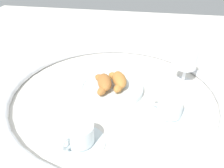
{
  "coord_description": "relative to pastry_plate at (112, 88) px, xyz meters",
  "views": [
    {
      "loc": [
        -0.67,
        -0.11,
        0.48
      ],
      "look_at": [
        0.02,
        0.01,
        0.03
      ],
      "focal_mm": 37.64,
      "sensor_mm": 36.0,
      "label": 1
    }
  ],
  "objects": [
    {
      "name": "croissant_large",
      "position": [
        0.01,
        -0.02,
        0.03
      ],
      "size": [
        0.13,
        0.09,
        0.04
      ],
      "color": "#BC7A38",
      "rests_on": "pastry_plate"
    },
    {
      "name": "coffee_cup_near",
      "position": [
        -0.27,
        0.04,
        0.01
      ],
      "size": [
        0.14,
        0.14,
        0.06
      ],
      "color": "silver",
      "rests_on": "ground_plane"
    },
    {
      "name": "pastry_plate",
      "position": [
        0.0,
        0.0,
        0.0
      ],
      "size": [
        0.23,
        0.23,
        0.02
      ],
      "color": "silver",
      "rests_on": "ground_plane"
    },
    {
      "name": "coffee_cup_far",
      "position": [
        -0.11,
        -0.2,
        0.01
      ],
      "size": [
        0.14,
        0.14,
        0.06
      ],
      "color": "silver",
      "rests_on": "ground_plane"
    },
    {
      "name": "croissant_small",
      "position": [
        -0.01,
        0.03,
        0.03
      ],
      "size": [
        0.13,
        0.09,
        0.04
      ],
      "color": "#AD6B33",
      "rests_on": "pastry_plate"
    },
    {
      "name": "ground_plane",
      "position": [
        -0.02,
        -0.01,
        -0.01
      ],
      "size": [
        2.2,
        2.2,
        0.0
      ],
      "primitive_type": "plane",
      "color": "silver"
    },
    {
      "name": "juice_glass_left",
      "position": [
        0.12,
        -0.26,
        0.08
      ],
      "size": [
        0.08,
        0.08,
        0.14
      ],
      "color": "white",
      "rests_on": "ground_plane"
    },
    {
      "name": "table_chrome_rim",
      "position": [
        -0.02,
        -0.01,
        0.0
      ],
      "size": [
        0.75,
        0.75,
        0.02
      ],
      "primitive_type": "torus",
      "color": "silver",
      "rests_on": "ground_plane"
    }
  ]
}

